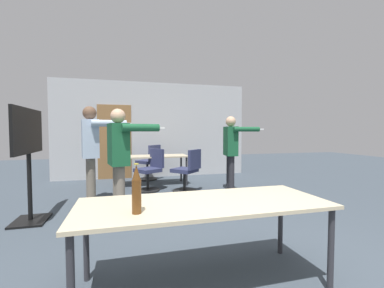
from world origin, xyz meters
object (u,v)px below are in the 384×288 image
object	(u,v)px
office_chair_far_right	(187,172)
beer_bottle	(137,190)
person_near_casual	(91,146)
office_chair_mid_tucked	(149,163)
office_chair_side_rolled	(150,171)
person_center_tall	(231,146)
tv_screen	(28,150)
person_right_polo	(119,153)

from	to	relation	value
office_chair_far_right	beer_bottle	xyz separation A→B (m)	(-1.26, -3.49, 0.46)
person_near_casual	office_chair_mid_tucked	bearing A→B (deg)	139.12
office_chair_side_rolled	office_chair_far_right	distance (m)	0.84
office_chair_side_rolled	person_center_tall	bearing A→B (deg)	-141.04
office_chair_mid_tucked	beer_bottle	size ratio (longest dim) A/B	2.64
person_center_tall	beer_bottle	size ratio (longest dim) A/B	4.53
tv_screen	office_chair_mid_tucked	size ratio (longest dim) A/B	1.73
person_right_polo	office_chair_side_rolled	size ratio (longest dim) A/B	1.80
person_center_tall	office_chair_side_rolled	bearing A→B (deg)	-101.42
office_chair_far_right	office_chair_mid_tucked	bearing A→B (deg)	69.29
person_right_polo	beer_bottle	bearing A→B (deg)	-7.64
tv_screen	beer_bottle	world-z (taller)	tv_screen
office_chair_far_right	office_chair_side_rolled	bearing A→B (deg)	111.25
office_chair_mid_tucked	beer_bottle	distance (m)	5.16
office_chair_far_right	beer_bottle	world-z (taller)	beer_bottle
person_near_casual	office_chair_mid_tucked	world-z (taller)	person_near_casual
person_center_tall	person_near_casual	xyz separation A→B (m)	(-2.81, -0.25, 0.06)
tv_screen	person_right_polo	bearing A→B (deg)	-94.82
tv_screen	office_chair_side_rolled	size ratio (longest dim) A/B	1.79
person_right_polo	office_chair_far_right	xyz separation A→B (m)	(1.40, 1.30, -0.55)
office_chair_side_rolled	beer_bottle	distance (m)	3.92
person_near_casual	office_chair_side_rolled	distance (m)	1.55
tv_screen	person_near_casual	bearing A→B (deg)	-47.31
person_center_tall	office_chair_side_rolled	size ratio (longest dim) A/B	1.78
office_chair_side_rolled	beer_bottle	size ratio (longest dim) A/B	2.55
person_near_casual	beer_bottle	size ratio (longest dim) A/B	4.86
person_near_casual	office_chair_mid_tucked	distance (m)	2.50
person_center_tall	beer_bottle	distance (m)	3.92
tv_screen	office_chair_side_rolled	world-z (taller)	tv_screen
beer_bottle	person_right_polo	bearing A→B (deg)	93.65
office_chair_side_rolled	beer_bottle	world-z (taller)	beer_bottle
tv_screen	person_center_tall	distance (m)	3.70
person_near_casual	tv_screen	bearing A→B (deg)	-57.60
person_center_tall	tv_screen	bearing A→B (deg)	-66.70
person_right_polo	office_chair_side_rolled	bearing A→B (deg)	147.63
person_right_polo	person_near_casual	xyz separation A→B (m)	(-0.49, 0.81, 0.06)
tv_screen	office_chair_mid_tucked	world-z (taller)	tv_screen
person_near_casual	office_chair_far_right	world-z (taller)	person_near_casual
tv_screen	person_right_polo	distance (m)	1.26
person_center_tall	office_chair_mid_tucked	size ratio (longest dim) A/B	1.72
person_near_casual	beer_bottle	distance (m)	3.08
tv_screen	office_chair_mid_tucked	distance (m)	3.49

